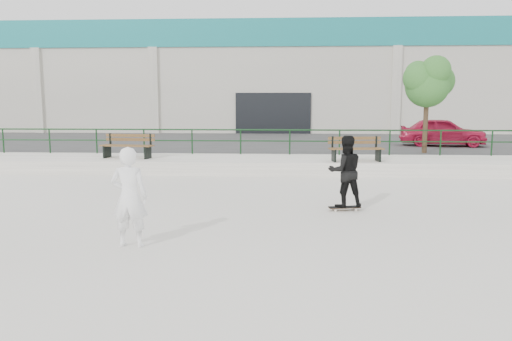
# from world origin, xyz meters

# --- Properties ---
(ground) EXTENTS (120.00, 120.00, 0.00)m
(ground) POSITION_xyz_m (0.00, 0.00, 0.00)
(ground) COLOR #BAB6AA
(ground) RESTS_ON ground
(ledge) EXTENTS (30.00, 3.00, 0.50)m
(ledge) POSITION_xyz_m (0.00, 9.50, 0.25)
(ledge) COLOR #B7B3A7
(ledge) RESTS_ON ground
(parking_strip) EXTENTS (60.00, 14.00, 0.50)m
(parking_strip) POSITION_xyz_m (0.00, 18.00, 0.25)
(parking_strip) COLOR #333333
(parking_strip) RESTS_ON ground
(railing) EXTENTS (28.00, 0.06, 1.03)m
(railing) POSITION_xyz_m (-0.00, 10.80, 1.24)
(railing) COLOR #14381A
(railing) RESTS_ON ledge
(commercial_building) EXTENTS (44.20, 16.33, 8.00)m
(commercial_building) POSITION_xyz_m (-0.00, 31.99, 4.58)
(commercial_building) COLOR beige
(commercial_building) RESTS_ON ground
(bench_left) EXTENTS (2.07, 0.86, 0.92)m
(bench_left) POSITION_xyz_m (-5.18, 9.24, 0.96)
(bench_left) COLOR #4C2E1A
(bench_left) RESTS_ON ledge
(bench_right) EXTENTS (2.00, 0.79, 0.90)m
(bench_right) POSITION_xyz_m (3.36, 8.67, 0.94)
(bench_right) COLOR #4C2E1A
(bench_right) RESTS_ON ledge
(tree) EXTENTS (2.24, 1.99, 3.98)m
(tree) POSITION_xyz_m (6.68, 11.83, 3.48)
(tree) COLOR #4A3825
(tree) RESTS_ON parking_strip
(red_car) EXTENTS (4.21, 2.23, 1.36)m
(red_car) POSITION_xyz_m (8.40, 15.17, 1.18)
(red_car) COLOR #B7163A
(red_car) RESTS_ON parking_strip
(skateboard) EXTENTS (0.80, 0.36, 0.09)m
(skateboard) POSITION_xyz_m (2.28, 2.67, 0.07)
(skateboard) COLOR black
(skateboard) RESTS_ON ground
(standing_skater) EXTENTS (0.94, 0.79, 1.74)m
(standing_skater) POSITION_xyz_m (2.28, 2.67, 0.97)
(standing_skater) COLOR black
(standing_skater) RESTS_ON skateboard
(seated_skater) EXTENTS (0.67, 0.44, 1.85)m
(seated_skater) POSITION_xyz_m (-2.02, -0.64, 0.92)
(seated_skater) COLOR white
(seated_skater) RESTS_ON ground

